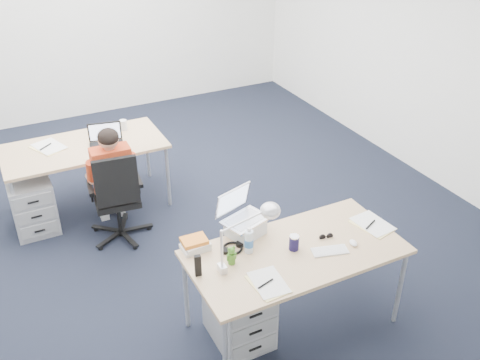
% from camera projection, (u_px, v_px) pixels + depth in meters
% --- Properties ---
extents(floor, '(7.00, 7.00, 0.00)m').
position_uv_depth(floor, '(186.00, 236.00, 5.30)').
color(floor, black).
rests_on(floor, ground).
extents(room, '(6.02, 7.02, 2.80)m').
position_uv_depth(room, '(175.00, 69.00, 4.43)').
color(room, white).
rests_on(room, ground).
extents(desk_near, '(1.60, 0.80, 0.73)m').
position_uv_depth(desk_near, '(296.00, 255.00, 3.95)').
color(desk_near, tan).
rests_on(desk_near, ground).
extents(desk_far, '(1.60, 0.80, 0.73)m').
position_uv_depth(desk_far, '(84.00, 149.00, 5.43)').
color(desk_far, tan).
rests_on(desk_far, ground).
extents(office_chair, '(0.67, 0.67, 0.96)m').
position_uv_depth(office_chair, '(119.00, 214.00, 5.16)').
color(office_chair, black).
rests_on(office_chair, ground).
extents(seated_person, '(0.36, 0.63, 1.15)m').
position_uv_depth(seated_person, '(111.00, 179.00, 5.13)').
color(seated_person, '#C03C1B').
rests_on(seated_person, ground).
extents(drawer_pedestal_near, '(0.40, 0.50, 0.55)m').
position_uv_depth(drawer_pedestal_near, '(239.00, 310.00, 4.03)').
color(drawer_pedestal_near, '#AAACAF').
rests_on(drawer_pedestal_near, ground).
extents(drawer_pedestal_far, '(0.40, 0.50, 0.55)m').
position_uv_depth(drawer_pedestal_far, '(33.00, 204.00, 5.30)').
color(drawer_pedestal_far, '#AAACAF').
rests_on(drawer_pedestal_far, ground).
extents(silver_laptop, '(0.40, 0.35, 0.35)m').
position_uv_depth(silver_laptop, '(245.00, 215.00, 4.01)').
color(silver_laptop, silver).
rests_on(silver_laptop, desk_near).
extents(wireless_keyboard, '(0.29, 0.18, 0.01)m').
position_uv_depth(wireless_keyboard, '(330.00, 251.00, 3.91)').
color(wireless_keyboard, white).
rests_on(wireless_keyboard, desk_near).
extents(computer_mouse, '(0.07, 0.09, 0.03)m').
position_uv_depth(computer_mouse, '(353.00, 243.00, 3.97)').
color(computer_mouse, white).
rests_on(computer_mouse, desk_near).
extents(headphones, '(0.22, 0.18, 0.03)m').
position_uv_depth(headphones, '(233.00, 247.00, 3.93)').
color(headphones, black).
rests_on(headphones, desk_near).
extents(can_koozie, '(0.10, 0.10, 0.12)m').
position_uv_depth(can_koozie, '(294.00, 243.00, 3.91)').
color(can_koozie, '#18133E').
rests_on(can_koozie, desk_near).
extents(water_bottle, '(0.08, 0.08, 0.21)m').
position_uv_depth(water_bottle, '(249.00, 240.00, 3.86)').
color(water_bottle, silver).
rests_on(water_bottle, desk_near).
extents(bear_figurine, '(0.09, 0.08, 0.14)m').
position_uv_depth(bear_figurine, '(232.00, 255.00, 3.76)').
color(bear_figurine, '#2A681B').
rests_on(bear_figurine, desk_near).
extents(book_stack, '(0.20, 0.15, 0.09)m').
position_uv_depth(book_stack, '(195.00, 244.00, 3.91)').
color(book_stack, silver).
rests_on(book_stack, desk_near).
extents(cordless_phone, '(0.05, 0.03, 0.17)m').
position_uv_depth(cordless_phone, '(198.00, 266.00, 3.64)').
color(cordless_phone, black).
rests_on(cordless_phone, desk_near).
extents(papers_left, '(0.22, 0.30, 0.01)m').
position_uv_depth(papers_left, '(268.00, 284.00, 3.60)').
color(papers_left, '#FCE992').
rests_on(papers_left, desk_near).
extents(papers_right, '(0.26, 0.34, 0.01)m').
position_uv_depth(papers_right, '(372.00, 225.00, 4.19)').
color(papers_right, '#FCE992').
rests_on(papers_right, desk_near).
extents(sunglasses, '(0.12, 0.07, 0.03)m').
position_uv_depth(sunglasses, '(326.00, 237.00, 4.05)').
color(sunglasses, black).
rests_on(sunglasses, desk_near).
extents(desk_lamp, '(0.43, 0.20, 0.48)m').
position_uv_depth(desk_lamp, '(241.00, 239.00, 3.65)').
color(desk_lamp, silver).
rests_on(desk_lamp, desk_near).
extents(dark_laptop, '(0.39, 0.38, 0.24)m').
position_uv_depth(dark_laptop, '(105.00, 136.00, 5.32)').
color(dark_laptop, black).
rests_on(dark_laptop, desk_far).
extents(far_cup, '(0.08, 0.08, 0.11)m').
position_uv_depth(far_cup, '(123.00, 125.00, 5.70)').
color(far_cup, white).
rests_on(far_cup, desk_far).
extents(far_papers, '(0.35, 0.40, 0.01)m').
position_uv_depth(far_papers, '(48.00, 147.00, 5.36)').
color(far_papers, white).
rests_on(far_papers, desk_far).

